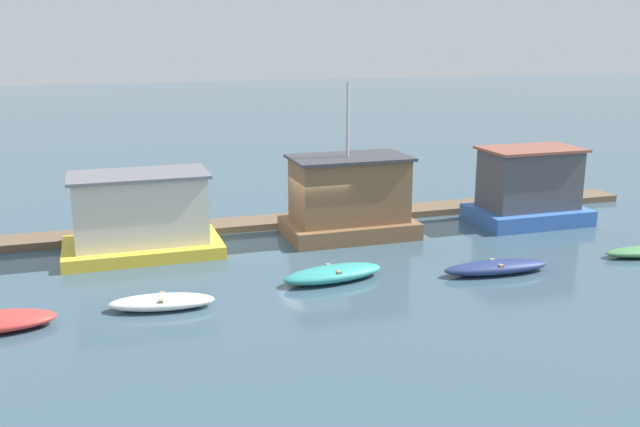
{
  "coord_description": "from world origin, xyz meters",
  "views": [
    {
      "loc": [
        -8.38,
        -27.03,
        8.36
      ],
      "look_at": [
        0.0,
        -1.0,
        1.4
      ],
      "focal_mm": 40.0,
      "sensor_mm": 36.0,
      "label": 1
    }
  ],
  "objects_px": {
    "houseboat_brown": "(349,199)",
    "dinghy_navy": "(496,267)",
    "mooring_post_near_left": "(146,219)",
    "houseboat_yellow": "(141,217)",
    "dinghy_teal": "(333,274)",
    "dinghy_white": "(162,302)",
    "mooring_post_far_left": "(198,220)",
    "mooring_post_centre": "(165,218)",
    "houseboat_blue": "(529,189)"
  },
  "relations": [
    {
      "from": "houseboat_yellow",
      "to": "dinghy_white",
      "type": "height_order",
      "value": "houseboat_yellow"
    },
    {
      "from": "houseboat_blue",
      "to": "mooring_post_centre",
      "type": "xyz_separation_m",
      "value": [
        -15.92,
        1.92,
        -0.54
      ]
    },
    {
      "from": "houseboat_blue",
      "to": "dinghy_navy",
      "type": "relative_size",
      "value": 1.24
    },
    {
      "from": "dinghy_teal",
      "to": "mooring_post_near_left",
      "type": "height_order",
      "value": "mooring_post_near_left"
    },
    {
      "from": "houseboat_brown",
      "to": "dinghy_white",
      "type": "bearing_deg",
      "value": -144.47
    },
    {
      "from": "houseboat_brown",
      "to": "houseboat_blue",
      "type": "relative_size",
      "value": 1.29
    },
    {
      "from": "dinghy_white",
      "to": "dinghy_teal",
      "type": "distance_m",
      "value": 5.97
    },
    {
      "from": "houseboat_blue",
      "to": "dinghy_white",
      "type": "xyz_separation_m",
      "value": [
        -16.83,
        -5.6,
        -1.31
      ]
    },
    {
      "from": "mooring_post_near_left",
      "to": "houseboat_yellow",
      "type": "bearing_deg",
      "value": -101.27
    },
    {
      "from": "houseboat_brown",
      "to": "dinghy_navy",
      "type": "relative_size",
      "value": 1.6
    },
    {
      "from": "houseboat_brown",
      "to": "dinghy_teal",
      "type": "distance_m",
      "value": 5.88
    },
    {
      "from": "houseboat_yellow",
      "to": "dinghy_teal",
      "type": "xyz_separation_m",
      "value": [
        6.03,
        -5.32,
        -1.2
      ]
    },
    {
      "from": "houseboat_brown",
      "to": "mooring_post_far_left",
      "type": "height_order",
      "value": "houseboat_brown"
    },
    {
      "from": "houseboat_yellow",
      "to": "houseboat_brown",
      "type": "bearing_deg",
      "value": -0.94
    },
    {
      "from": "houseboat_brown",
      "to": "dinghy_teal",
      "type": "relative_size",
      "value": 1.7
    },
    {
      "from": "dinghy_white",
      "to": "mooring_post_near_left",
      "type": "bearing_deg",
      "value": 88.77
    },
    {
      "from": "dinghy_white",
      "to": "houseboat_yellow",
      "type": "bearing_deg",
      "value": 91.1
    },
    {
      "from": "mooring_post_far_left",
      "to": "dinghy_teal",
      "type": "bearing_deg",
      "value": -61.5
    },
    {
      "from": "dinghy_teal",
      "to": "mooring_post_far_left",
      "type": "relative_size",
      "value": 2.35
    },
    {
      "from": "dinghy_navy",
      "to": "mooring_post_centre",
      "type": "height_order",
      "value": "mooring_post_centre"
    },
    {
      "from": "mooring_post_near_left",
      "to": "dinghy_navy",
      "type": "bearing_deg",
      "value": -34.01
    },
    {
      "from": "dinghy_white",
      "to": "mooring_post_near_left",
      "type": "relative_size",
      "value": 1.66
    },
    {
      "from": "houseboat_brown",
      "to": "dinghy_white",
      "type": "xyz_separation_m",
      "value": [
        -8.38,
        -5.99,
        -1.35
      ]
    },
    {
      "from": "houseboat_brown",
      "to": "mooring_post_far_left",
      "type": "xyz_separation_m",
      "value": [
        -6.11,
        1.54,
        -0.78
      ]
    },
    {
      "from": "houseboat_blue",
      "to": "mooring_post_centre",
      "type": "height_order",
      "value": "houseboat_blue"
    },
    {
      "from": "dinghy_navy",
      "to": "houseboat_yellow",
      "type": "bearing_deg",
      "value": 151.62
    },
    {
      "from": "houseboat_yellow",
      "to": "dinghy_white",
      "type": "xyz_separation_m",
      "value": [
        0.12,
        -6.13,
        -1.24
      ]
    },
    {
      "from": "houseboat_brown",
      "to": "mooring_post_centre",
      "type": "xyz_separation_m",
      "value": [
        -7.48,
        1.54,
        -0.59
      ]
    },
    {
      "from": "mooring_post_near_left",
      "to": "dinghy_teal",
      "type": "bearing_deg",
      "value": -49.42
    },
    {
      "from": "houseboat_yellow",
      "to": "mooring_post_far_left",
      "type": "xyz_separation_m",
      "value": [
        2.39,
        1.4,
        -0.66
      ]
    },
    {
      "from": "houseboat_yellow",
      "to": "mooring_post_centre",
      "type": "xyz_separation_m",
      "value": [
        1.02,
        1.4,
        -0.48
      ]
    },
    {
      "from": "houseboat_yellow",
      "to": "mooring_post_centre",
      "type": "height_order",
      "value": "houseboat_yellow"
    },
    {
      "from": "houseboat_yellow",
      "to": "houseboat_brown",
      "type": "height_order",
      "value": "houseboat_brown"
    },
    {
      "from": "houseboat_yellow",
      "to": "dinghy_white",
      "type": "distance_m",
      "value": 6.25
    },
    {
      "from": "mooring_post_near_left",
      "to": "mooring_post_centre",
      "type": "bearing_deg",
      "value": 0.0
    },
    {
      "from": "dinghy_white",
      "to": "dinghy_teal",
      "type": "height_order",
      "value": "dinghy_teal"
    },
    {
      "from": "mooring_post_centre",
      "to": "houseboat_blue",
      "type": "bearing_deg",
      "value": -6.89
    },
    {
      "from": "mooring_post_far_left",
      "to": "mooring_post_near_left",
      "type": "height_order",
      "value": "mooring_post_near_left"
    },
    {
      "from": "mooring_post_far_left",
      "to": "mooring_post_near_left",
      "type": "xyz_separation_m",
      "value": [
        -2.11,
        0.0,
        0.21
      ]
    },
    {
      "from": "dinghy_navy",
      "to": "houseboat_brown",
      "type": "bearing_deg",
      "value": 117.95
    },
    {
      "from": "houseboat_yellow",
      "to": "dinghy_white",
      "type": "bearing_deg",
      "value": -88.9
    },
    {
      "from": "dinghy_navy",
      "to": "mooring_post_far_left",
      "type": "height_order",
      "value": "mooring_post_far_left"
    },
    {
      "from": "houseboat_yellow",
      "to": "mooring_post_far_left",
      "type": "bearing_deg",
      "value": 30.42
    },
    {
      "from": "houseboat_yellow",
      "to": "dinghy_navy",
      "type": "relative_size",
      "value": 1.48
    },
    {
      "from": "houseboat_blue",
      "to": "dinghy_teal",
      "type": "xyz_separation_m",
      "value": [
        -10.91,
        -4.79,
        -1.27
      ]
    },
    {
      "from": "dinghy_teal",
      "to": "dinghy_navy",
      "type": "height_order",
      "value": "dinghy_teal"
    },
    {
      "from": "houseboat_yellow",
      "to": "mooring_post_near_left",
      "type": "height_order",
      "value": "houseboat_yellow"
    },
    {
      "from": "mooring_post_centre",
      "to": "mooring_post_near_left",
      "type": "height_order",
      "value": "mooring_post_near_left"
    },
    {
      "from": "dinghy_white",
      "to": "mooring_post_centre",
      "type": "bearing_deg",
      "value": 83.14
    },
    {
      "from": "houseboat_yellow",
      "to": "mooring_post_near_left",
      "type": "distance_m",
      "value": 1.5
    }
  ]
}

